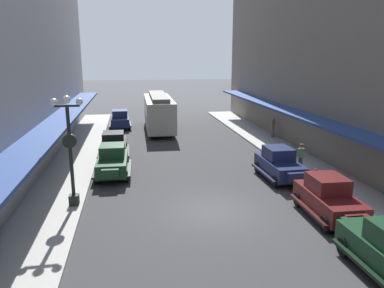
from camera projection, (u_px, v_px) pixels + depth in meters
name	position (u px, v px, depth m)	size (l,w,h in m)	color
ground_plane	(213.00, 211.00, 17.28)	(200.00, 200.00, 0.00)	#38383A
sidewalk_left	(44.00, 221.00, 16.07)	(3.00, 60.00, 0.15)	#B7B5AD
sidewalk_right	(361.00, 199.00, 18.46)	(3.00, 60.00, 0.15)	#B7B5AD
parked_car_1	(120.00, 119.00, 37.00)	(2.27, 4.31, 1.84)	#19234C
parked_car_2	(113.00, 160.00, 22.23)	(2.21, 4.29, 1.84)	#193D23
parked_car_3	(329.00, 197.00, 16.43)	(2.25, 4.30, 1.84)	#591919
parked_car_4	(114.00, 144.00, 26.31)	(2.15, 4.26, 1.84)	black
parked_car_5	(279.00, 163.00, 21.62)	(2.19, 4.28, 1.84)	#19234C
streetcar	(159.00, 111.00, 35.72)	(2.65, 9.63, 3.46)	#ADA899
lamp_post_with_clock	(70.00, 147.00, 16.97)	(1.42, 0.44, 5.16)	black
fire_hydrant	(316.00, 176.00, 20.55)	(0.24, 0.24, 0.82)	#B21E19
pedestrian_0	(273.00, 128.00, 32.18)	(0.36, 0.24, 1.64)	slate
pedestrian_1	(301.00, 157.00, 22.69)	(0.36, 0.28, 1.67)	#2D2D33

